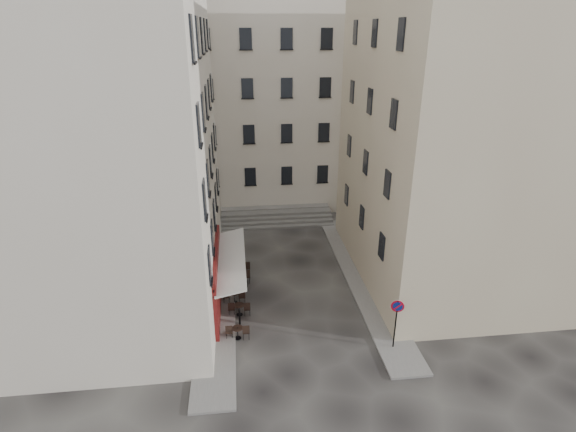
{
  "coord_description": "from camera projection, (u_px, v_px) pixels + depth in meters",
  "views": [
    {
      "loc": [
        -2.99,
        -21.21,
        14.81
      ],
      "look_at": [
        -0.05,
        4.0,
        4.09
      ],
      "focal_mm": 28.0,
      "sensor_mm": 36.0,
      "label": 1
    }
  ],
  "objects": [
    {
      "name": "sidewalk_left",
      "position": [
        219.0,
        277.0,
        28.64
      ],
      "size": [
        2.0,
        22.0,
        0.12
      ],
      "primitive_type": "cube",
      "color": "slate",
      "rests_on": "ground"
    },
    {
      "name": "bistro_table_c",
      "position": [
        234.0,
        296.0,
        25.9
      ],
      "size": [
        1.28,
        0.6,
        0.9
      ],
      "color": "black",
      "rests_on": "ground"
    },
    {
      "name": "building_right",
      "position": [
        468.0,
        129.0,
        26.18
      ],
      "size": [
        12.2,
        14.2,
        18.6
      ],
      "color": "tan",
      "rests_on": "ground"
    },
    {
      "name": "bistro_table_e",
      "position": [
        240.0,
        268.0,
        28.96
      ],
      "size": [
        1.31,
        0.62,
        0.92
      ],
      "color": "black",
      "rests_on": "ground"
    },
    {
      "name": "bollard_mid",
      "position": [
        239.0,
        282.0,
        27.22
      ],
      "size": [
        0.12,
        0.12,
        0.98
      ],
      "color": "black",
      "rests_on": "ground"
    },
    {
      "name": "ground",
      "position": [
        297.0,
        309.0,
        25.49
      ],
      "size": [
        90.0,
        90.0,
        0.0
      ],
      "primitive_type": "plane",
      "color": "black",
      "rests_on": "ground"
    },
    {
      "name": "building_back",
      "position": [
        257.0,
        95.0,
        39.14
      ],
      "size": [
        18.2,
        10.2,
        18.6
      ],
      "color": "beige",
      "rests_on": "ground"
    },
    {
      "name": "bistro_table_d",
      "position": [
        239.0,
        276.0,
        27.92
      ],
      "size": [
        1.39,
        0.65,
        0.97
      ],
      "color": "black",
      "rests_on": "ground"
    },
    {
      "name": "pedestrian",
      "position": [
        239.0,
        266.0,
        28.24
      ],
      "size": [
        0.79,
        0.69,
        1.83
      ],
      "primitive_type": "imported",
      "rotation": [
        0.0,
        0.0,
        3.6
      ],
      "color": "black",
      "rests_on": "ground"
    },
    {
      "name": "stone_steps",
      "position": [
        277.0,
        217.0,
        36.84
      ],
      "size": [
        9.0,
        3.15,
        0.8
      ],
      "color": "#5A5855",
      "rests_on": "ground"
    },
    {
      "name": "sidewalk_right",
      "position": [
        360.0,
        277.0,
        28.69
      ],
      "size": [
        2.0,
        18.0,
        0.12
      ],
      "primitive_type": "cube",
      "color": "slate",
      "rests_on": "ground"
    },
    {
      "name": "bollard_near",
      "position": [
        240.0,
        316.0,
        24.02
      ],
      "size": [
        0.12,
        0.12,
        0.98
      ],
      "color": "black",
      "rests_on": "ground"
    },
    {
      "name": "bistro_table_a",
      "position": [
        238.0,
        332.0,
        22.94
      ],
      "size": [
        1.21,
        0.57,
        0.85
      ],
      "color": "black",
      "rests_on": "ground"
    },
    {
      "name": "building_left",
      "position": [
        89.0,
        122.0,
        23.1
      ],
      "size": [
        12.2,
        16.2,
        20.6
      ],
      "color": "beige",
      "rests_on": "ground"
    },
    {
      "name": "bollard_far",
      "position": [
        238.0,
        255.0,
        30.43
      ],
      "size": [
        0.12,
        0.12,
        0.98
      ],
      "color": "black",
      "rests_on": "ground"
    },
    {
      "name": "no_parking_sign",
      "position": [
        397.0,
        315.0,
        21.61
      ],
      "size": [
        0.63,
        0.21,
        2.83
      ],
      "rotation": [
        0.0,
        0.0,
        -0.28
      ],
      "color": "black",
      "rests_on": "ground"
    },
    {
      "name": "cafe_storefront",
      "position": [
        219.0,
        276.0,
        25.21
      ],
      "size": [
        1.74,
        7.3,
        3.5
      ],
      "color": "#4D0B11",
      "rests_on": "ground"
    },
    {
      "name": "bistro_table_b",
      "position": [
        239.0,
        308.0,
        24.82
      ],
      "size": [
        1.22,
        0.57,
        0.85
      ],
      "color": "black",
      "rests_on": "ground"
    }
  ]
}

